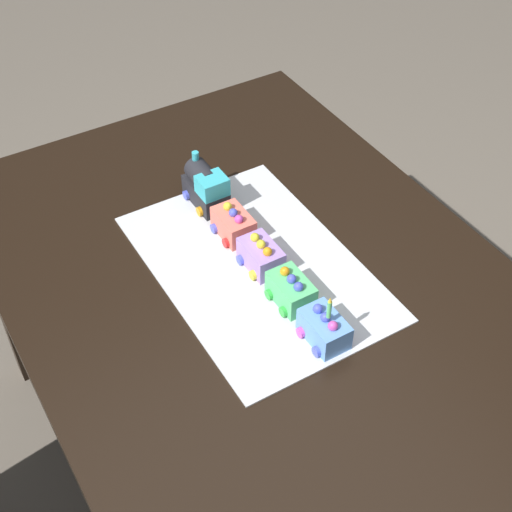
# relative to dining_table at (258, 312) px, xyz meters

# --- Properties ---
(ground_plane) EXTENTS (8.00, 8.00, 0.00)m
(ground_plane) POSITION_rel_dining_table_xyz_m (0.00, 0.00, -0.63)
(ground_plane) COLOR #6B6054
(dining_table) EXTENTS (1.40, 1.00, 0.74)m
(dining_table) POSITION_rel_dining_table_xyz_m (0.00, 0.00, 0.00)
(dining_table) COLOR black
(dining_table) RESTS_ON ground
(cake_board) EXTENTS (0.60, 0.40, 0.00)m
(cake_board) POSITION_rel_dining_table_xyz_m (-0.03, 0.01, 0.11)
(cake_board) COLOR silver
(cake_board) RESTS_ON dining_table
(cake_locomotive) EXTENTS (0.14, 0.08, 0.12)m
(cake_locomotive) POSITION_rel_dining_table_xyz_m (-0.27, 0.02, 0.16)
(cake_locomotive) COLOR #232328
(cake_locomotive) RESTS_ON cake_board
(cake_car_tanker_coral) EXTENTS (0.10, 0.08, 0.07)m
(cake_car_tanker_coral) POSITION_rel_dining_table_xyz_m (-0.14, 0.02, 0.14)
(cake_car_tanker_coral) COLOR #F27260
(cake_car_tanker_coral) RESTS_ON cake_board
(cake_car_gondola_lavender) EXTENTS (0.10, 0.08, 0.07)m
(cake_car_gondola_lavender) POSITION_rel_dining_table_xyz_m (-0.03, 0.02, 0.14)
(cake_car_gondola_lavender) COLOR #AD84E0
(cake_car_gondola_lavender) RESTS_ON cake_board
(cake_car_caboose_mint_green) EXTENTS (0.10, 0.08, 0.07)m
(cake_car_caboose_mint_green) POSITION_rel_dining_table_xyz_m (0.09, 0.02, 0.14)
(cake_car_caboose_mint_green) COLOR #59CC7A
(cake_car_caboose_mint_green) RESTS_ON cake_board
(cake_car_flatbed_sky_blue) EXTENTS (0.10, 0.08, 0.07)m
(cake_car_flatbed_sky_blue) POSITION_rel_dining_table_xyz_m (0.21, 0.02, 0.14)
(cake_car_flatbed_sky_blue) COLOR #669EEA
(cake_car_flatbed_sky_blue) RESTS_ON cake_board
(birthday_candle) EXTENTS (0.01, 0.01, 0.05)m
(birthday_candle) POSITION_rel_dining_table_xyz_m (0.22, 0.02, 0.21)
(birthday_candle) COLOR #66D872
(birthday_candle) RESTS_ON cake_car_flatbed_sky_blue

